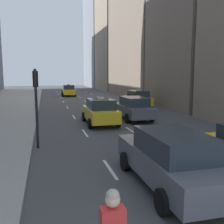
# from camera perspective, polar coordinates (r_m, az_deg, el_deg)

# --- Properties ---
(lane_markings) EXTENTS (5.72, 56.00, 0.01)m
(lane_markings) POSITION_cam_1_polar(r_m,az_deg,el_deg) (24.44, -2.54, 0.31)
(lane_markings) COLOR white
(lane_markings) RESTS_ON ground
(building_row_right) EXTENTS (6.00, 75.44, 35.77)m
(building_row_right) POSITION_cam_1_polar(r_m,az_deg,el_deg) (45.76, 4.68, 21.90)
(building_row_right) COLOR gray
(building_row_right) RESTS_ON ground
(taxi_lead) EXTENTS (2.02, 4.40, 1.87)m
(taxi_lead) POSITION_cam_1_polar(r_m,az_deg,el_deg) (41.45, -9.45, 4.67)
(taxi_lead) COLOR yellow
(taxi_lead) RESTS_ON ground
(taxi_third) EXTENTS (2.02, 4.40, 1.87)m
(taxi_third) POSITION_cam_1_polar(r_m,az_deg,el_deg) (26.92, 5.58, 2.88)
(taxi_third) COLOR yellow
(taxi_third) RESTS_ON ground
(taxi_fourth) EXTENTS (2.02, 4.40, 1.87)m
(taxi_fourth) POSITION_cam_1_polar(r_m,az_deg,el_deg) (17.66, -2.62, 0.13)
(taxi_fourth) COLOR yellow
(taxi_fourth) RESTS_ON ground
(sedan_black_near) EXTENTS (2.02, 4.94, 1.71)m
(sedan_black_near) POSITION_cam_1_polar(r_m,az_deg,el_deg) (8.11, 12.58, -9.85)
(sedan_black_near) COLOR #565B66
(sedan_black_near) RESTS_ON ground
(sedan_silver_behind) EXTENTS (2.02, 4.76, 1.70)m
(sedan_silver_behind) POSITION_cam_1_polar(r_m,az_deg,el_deg) (19.62, 4.64, 0.89)
(sedan_silver_behind) COLOR #565B66
(sedan_silver_behind) RESTS_ON ground
(traffic_light_pole) EXTENTS (0.24, 0.42, 3.60)m
(traffic_light_pole) POSITION_cam_1_polar(r_m,az_deg,el_deg) (12.29, -16.22, 3.45)
(traffic_light_pole) COLOR black
(traffic_light_pole) RESTS_ON ground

